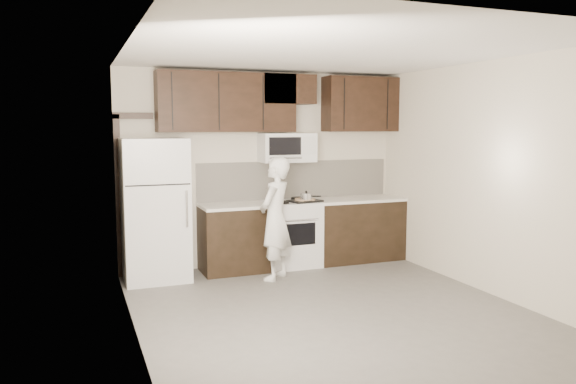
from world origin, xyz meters
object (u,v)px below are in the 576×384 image
refrigerator (155,210)px  person (275,219)px  stove (290,233)px  microwave (287,148)px

refrigerator → person: size_ratio=1.15×
refrigerator → person: (1.43, -0.51, -0.12)m
refrigerator → person: bearing=-19.8°
stove → refrigerator: 1.90m
stove → person: size_ratio=0.60×
stove → person: bearing=-126.8°
microwave → person: size_ratio=0.49×
microwave → refrigerator: microwave is taller
stove → microwave: (-0.00, 0.12, 1.19)m
person → refrigerator: bearing=-64.9°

